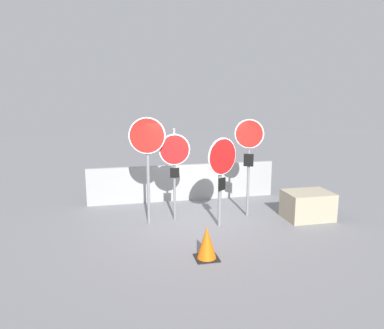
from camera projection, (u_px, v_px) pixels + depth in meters
ground_plane at (199, 222)px, 9.36m from camera, size 40.00×40.00×0.00m
fence_back at (183, 183)px, 11.18m from camera, size 5.61×0.12×1.08m
stop_sign_0 at (147, 147)px, 8.88m from camera, size 0.86×0.19×2.64m
stop_sign_1 at (175, 157)px, 9.19m from camera, size 0.77×0.13×2.34m
stop_sign_2 at (222, 166)px, 8.79m from camera, size 0.79×0.42×2.17m
stop_sign_3 at (249, 146)px, 9.46m from camera, size 0.66×0.37×2.55m
traffic_cone_0 at (207, 243)px, 7.29m from camera, size 0.46×0.46×0.65m
storage_crate at (308, 205)px, 9.58m from camera, size 1.16×0.88×0.71m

